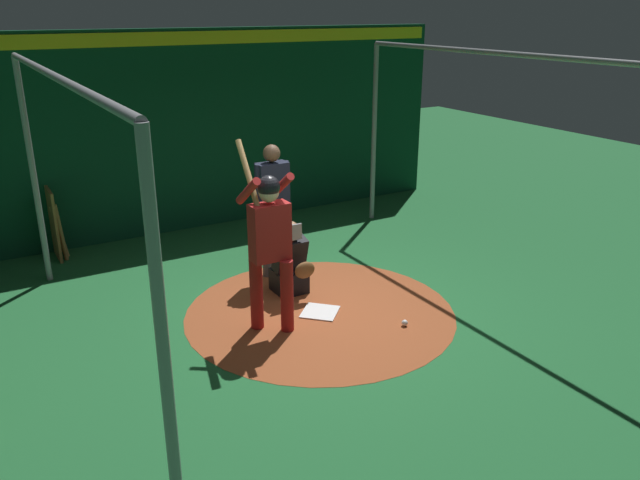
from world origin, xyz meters
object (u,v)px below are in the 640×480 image
(catcher, at_px, (291,265))
(bat_rack, at_px, (54,224))
(home_plate, at_px, (320,312))
(umpire, at_px, (273,203))
(baseball_0, at_px, (405,323))
(batter, at_px, (269,238))

(catcher, relative_size, bat_rack, 0.94)
(home_plate, height_order, bat_rack, bat_rack)
(catcher, height_order, umpire, umpire)
(umpire, xyz_separation_m, bat_rack, (-2.34, -2.49, -0.55))
(baseball_0, bearing_deg, home_plate, -139.92)
(catcher, xyz_separation_m, umpire, (-0.65, 0.09, 0.65))
(home_plate, xyz_separation_m, baseball_0, (0.81, 0.68, 0.03))
(baseball_0, bearing_deg, umpire, -164.08)
(bat_rack, bearing_deg, baseball_0, 34.55)
(batter, bearing_deg, umpire, 152.18)
(batter, bearing_deg, home_plate, 95.11)
(bat_rack, bearing_deg, batter, 24.77)
(catcher, bearing_deg, batter, -40.81)
(batter, bearing_deg, bat_rack, -155.23)
(home_plate, relative_size, umpire, 0.23)
(home_plate, bearing_deg, umpire, 177.42)
(home_plate, height_order, catcher, catcher)
(home_plate, bearing_deg, batter, -84.89)
(umpire, distance_m, bat_rack, 3.46)
(batter, bearing_deg, catcher, 139.19)
(batter, xyz_separation_m, bat_rack, (-3.76, -1.74, -0.64))
(bat_rack, bearing_deg, umpire, 46.70)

